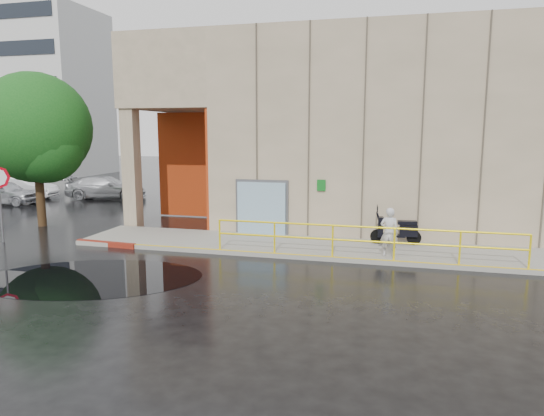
% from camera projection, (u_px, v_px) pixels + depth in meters
% --- Properties ---
extents(ground, '(120.00, 120.00, 0.00)m').
position_uv_depth(ground, '(197.00, 282.00, 13.24)').
color(ground, black).
rests_on(ground, ground).
extents(sidewalk, '(20.00, 3.00, 0.15)m').
position_uv_depth(sidewalk, '(358.00, 250.00, 16.56)').
color(sidewalk, gray).
rests_on(sidewalk, ground).
extents(building, '(20.00, 10.17, 8.00)m').
position_uv_depth(building, '(396.00, 128.00, 21.85)').
color(building, gray).
rests_on(building, ground).
extents(guardrail, '(9.56, 0.06, 1.03)m').
position_uv_depth(guardrail, '(363.00, 242.00, 15.12)').
color(guardrail, yellow).
rests_on(guardrail, sidewalk).
extents(distant_building, '(12.00, 8.08, 15.00)m').
position_uv_depth(distant_building, '(36.00, 94.00, 45.64)').
color(distant_building, silver).
rests_on(distant_building, ground).
extents(person, '(0.62, 0.45, 1.57)m').
position_uv_depth(person, '(389.00, 232.00, 15.30)').
color(person, silver).
rests_on(person, sidewalk).
extents(scooter, '(1.78, 0.69, 1.36)m').
position_uv_depth(scooter, '(397.00, 222.00, 16.97)').
color(scooter, black).
rests_on(scooter, sidewalk).
extents(red_curb, '(2.41, 0.35, 0.18)m').
position_uv_depth(red_curb, '(106.00, 244.00, 17.37)').
color(red_curb, maroon).
rests_on(red_curb, ground).
extents(puddle, '(7.01, 5.40, 0.01)m').
position_uv_depth(puddle, '(92.00, 278.00, 13.68)').
color(puddle, black).
rests_on(puddle, ground).
extents(car_a, '(4.13, 1.93, 1.37)m').
position_uv_depth(car_a, '(4.00, 192.00, 27.20)').
color(car_a, silver).
rests_on(car_a, ground).
extents(car_b, '(4.15, 2.01, 1.31)m').
position_uv_depth(car_b, '(23.00, 188.00, 29.62)').
color(car_b, white).
rests_on(car_b, ground).
extents(car_c, '(5.07, 3.06, 1.38)m').
position_uv_depth(car_c, '(106.00, 187.00, 29.48)').
color(car_c, '#B0B3B8').
rests_on(car_c, ground).
extents(tree_near, '(4.64, 4.64, 6.55)m').
position_uv_depth(tree_near, '(38.00, 132.00, 20.42)').
color(tree_near, black).
rests_on(tree_near, ground).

